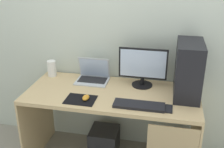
% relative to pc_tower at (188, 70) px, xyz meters
% --- Properties ---
extents(wall_back, '(4.00, 0.05, 2.60)m').
position_rel_pc_tower_xyz_m(wall_back, '(-0.65, 0.30, 0.28)').
color(wall_back, beige).
rests_on(wall_back, ground_plane).
extents(desk, '(1.56, 0.69, 0.77)m').
position_rel_pc_tower_xyz_m(desk, '(-0.63, -0.10, -0.39)').
color(desk, tan).
rests_on(desk, ground_plane).
extents(pc_tower, '(0.22, 0.42, 0.48)m').
position_rel_pc_tower_xyz_m(pc_tower, '(0.00, 0.00, 0.00)').
color(pc_tower, black).
rests_on(pc_tower, desk).
extents(monitor, '(0.45, 0.20, 0.37)m').
position_rel_pc_tower_xyz_m(monitor, '(-0.40, 0.11, -0.05)').
color(monitor, black).
rests_on(monitor, desk).
extents(laptop, '(0.31, 0.23, 0.23)m').
position_rel_pc_tower_xyz_m(laptop, '(-0.89, 0.13, -0.20)').
color(laptop, '#B7BCC6').
rests_on(laptop, desk).
extents(speaker, '(0.09, 0.09, 0.16)m').
position_rel_pc_tower_xyz_m(speaker, '(-1.33, 0.16, -0.16)').
color(speaker, white).
rests_on(speaker, desk).
extents(keyboard, '(0.42, 0.14, 0.02)m').
position_rel_pc_tower_xyz_m(keyboard, '(-0.38, -0.29, -0.23)').
color(keyboard, black).
rests_on(keyboard, desk).
extents(mousepad, '(0.26, 0.20, 0.00)m').
position_rel_pc_tower_xyz_m(mousepad, '(-0.89, -0.28, -0.24)').
color(mousepad, black).
rests_on(mousepad, desk).
extents(mouse_left, '(0.06, 0.10, 0.03)m').
position_rel_pc_tower_xyz_m(mouse_left, '(-0.84, -0.27, -0.22)').
color(mouse_left, orange).
rests_on(mouse_left, mousepad).
extents(cell_phone, '(0.07, 0.13, 0.01)m').
position_rel_pc_tower_xyz_m(cell_phone, '(-0.15, -0.29, -0.24)').
color(cell_phone, black).
rests_on(cell_phone, desk).
extents(subwoofer, '(0.28, 0.28, 0.28)m').
position_rel_pc_tower_xyz_m(subwoofer, '(-0.76, 0.02, -0.88)').
color(subwoofer, '#232326').
rests_on(subwoofer, ground_plane).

